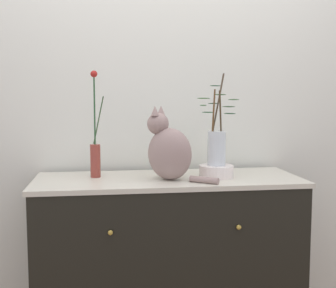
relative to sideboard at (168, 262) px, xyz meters
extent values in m
cube|color=silver|center=(0.00, 0.34, 0.84)|extent=(4.40, 0.08, 2.60)
cube|color=black|center=(0.00, 0.00, -0.01)|extent=(1.38, 0.52, 0.90)
cube|color=beige|center=(0.00, 0.00, 0.45)|extent=(1.41, 0.53, 0.02)
sphere|color=#B79338|center=(-0.31, -0.27, 0.26)|extent=(0.02, 0.02, 0.02)
sphere|color=#B79338|center=(0.31, -0.27, 0.26)|extent=(0.02, 0.02, 0.02)
ellipsoid|color=gray|center=(0.00, -0.06, 0.60)|extent=(0.29, 0.27, 0.27)
sphere|color=gray|center=(-0.06, -0.02, 0.75)|extent=(0.11, 0.11, 0.11)
cone|color=gray|center=(-0.07, -0.05, 0.82)|extent=(0.04, 0.04, 0.05)
cone|color=gray|center=(-0.04, 0.00, 0.82)|extent=(0.04, 0.04, 0.05)
cylinder|color=gray|center=(0.16, -0.18, 0.48)|extent=(0.14, 0.12, 0.03)
cylinder|color=brown|center=(-0.38, 0.07, 0.55)|extent=(0.05, 0.05, 0.18)
cylinder|color=#244C28|center=(-0.38, 0.07, 0.82)|extent=(0.01, 0.01, 0.35)
sphere|color=#A11E1B|center=(-0.38, 0.07, 1.01)|extent=(0.04, 0.04, 0.04)
cylinder|color=#294221|center=(-0.36, 0.07, 0.77)|extent=(0.06, 0.01, 0.25)
cylinder|color=white|center=(0.26, -0.03, 0.50)|extent=(0.18, 0.18, 0.06)
cylinder|color=silver|center=(0.26, -0.03, 0.62)|extent=(0.10, 0.10, 0.18)
cylinder|color=#44351F|center=(0.27, -0.04, 0.78)|extent=(0.04, 0.07, 0.28)
ellipsoid|color=#1F4625|center=(0.32, -0.05, 0.81)|extent=(0.07, 0.08, 0.01)
ellipsoid|color=#274523|center=(0.31, -0.07, 0.84)|extent=(0.08, 0.07, 0.01)
ellipsoid|color=#2D5027|center=(0.34, -0.06, 0.88)|extent=(0.08, 0.06, 0.01)
cylinder|color=#52361A|center=(0.24, -0.02, 0.79)|extent=(0.04, 0.08, 0.29)
ellipsoid|color=#204F28|center=(0.22, 0.01, 0.81)|extent=(0.08, 0.07, 0.01)
ellipsoid|color=#2A5526|center=(0.19, 0.02, 0.85)|extent=(0.06, 0.08, 0.01)
ellipsoid|color=#28541F|center=(0.19, 0.02, 0.88)|extent=(0.07, 0.04, 0.01)
cylinder|color=#493D2C|center=(0.26, -0.01, 0.83)|extent=(0.07, 0.02, 0.38)
ellipsoid|color=#224225|center=(0.26, 0.04, 0.86)|extent=(0.08, 0.06, 0.01)
ellipsoid|color=#254820|center=(0.29, 0.04, 0.90)|extent=(0.08, 0.07, 0.01)
ellipsoid|color=#22452A|center=(0.26, 0.03, 0.95)|extent=(0.08, 0.06, 0.01)
camera|label=1|loc=(-0.32, -2.32, 0.89)|focal=47.60mm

